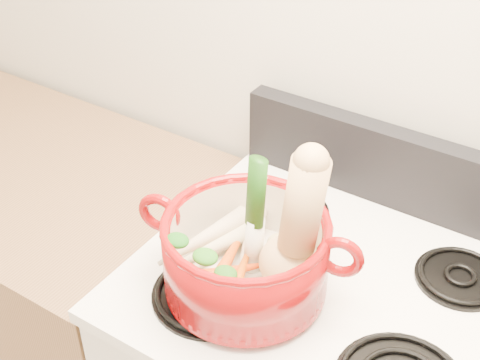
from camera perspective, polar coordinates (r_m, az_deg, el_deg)
The scene contains 20 objects.
wall_back at distance 1.40m, azimuth 16.15°, elevation 10.47°, with size 3.50×0.02×2.60m, color beige.
cooktop at distance 1.33m, azimuth 8.40°, elevation -9.27°, with size 0.78×0.67×0.03m, color white.
control_backsplash at distance 1.48m, azimuth 13.86°, elevation 0.72°, with size 0.76×0.05×0.18m, color black.
counter_left at distance 2.19m, azimuth -18.98°, elevation -6.97°, with size 1.36×0.65×0.90m, color brown.
burner_front_left at distance 1.28m, azimuth -2.51°, elevation -9.59°, with size 0.22×0.22×0.02m, color black.
burner_back_left at distance 1.47m, azimuth 4.24°, elevation -2.54°, with size 0.17×0.17×0.02m, color black.
burner_back_right at distance 1.37m, azimuth 18.28°, elevation -7.79°, with size 0.17×0.17×0.02m, color black.
dutch_oven at distance 1.23m, azimuth 0.51°, elevation -6.44°, with size 0.30×0.30×0.15m, color maroon.
pot_handle_left at distance 1.25m, azimuth -6.89°, elevation -2.80°, with size 0.08×0.08×0.02m, color maroon.
pot_handle_right at distance 1.16m, azimuth 8.55°, elevation -6.51°, with size 0.08×0.08×0.02m, color maroon.
squash at distance 1.15m, azimuth 4.58°, elevation -3.74°, with size 0.12×0.12×0.28m, color tan, non-canonical shape.
leek at distance 1.19m, azimuth 1.24°, elevation -3.02°, with size 0.04×0.04×0.25m, color silver.
ginger at distance 1.28m, azimuth 3.94°, elevation -5.64°, with size 0.08×0.06×0.04m, color tan.
parsnip_0 at distance 1.29m, azimuth -1.56°, elevation -5.19°, with size 0.05×0.05×0.24m, color beige.
parsnip_1 at distance 1.27m, azimuth -2.57°, elevation -5.77°, with size 0.04×0.04×0.19m, color beige.
parsnip_2 at distance 1.28m, azimuth 0.88°, elevation -4.88°, with size 0.04×0.04×0.19m, color beige.
parsnip_3 at distance 1.27m, azimuth -3.17°, elevation -4.90°, with size 0.04×0.04×0.20m, color beige.
carrot_0 at distance 1.24m, azimuth -1.23°, elevation -7.26°, with size 0.04×0.04×0.18m, color #DC3D0B.
carrot_1 at distance 1.22m, azimuth -1.50°, elevation -8.01°, with size 0.03×0.03×0.15m, color #CE3D0A.
carrot_2 at distance 1.20m, azimuth -0.17°, elevation -8.63°, with size 0.03×0.03×0.16m, color #CE630A.
Camera 1 is at (0.34, 0.52, 1.87)m, focal length 50.00 mm.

